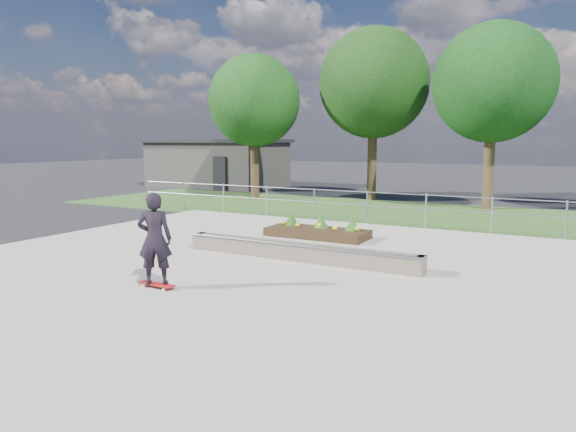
% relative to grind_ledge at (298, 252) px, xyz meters
% --- Properties ---
extents(ground, '(120.00, 120.00, 0.00)m').
position_rel_grind_ledge_xyz_m(ground, '(-0.46, -1.50, -0.26)').
color(ground, black).
rests_on(ground, ground).
extents(grass_verge, '(30.00, 8.00, 0.02)m').
position_rel_grind_ledge_xyz_m(grass_verge, '(-0.46, 9.50, -0.25)').
color(grass_verge, '#2A4B1E').
rests_on(grass_verge, ground).
extents(concrete_slab, '(15.00, 15.00, 0.06)m').
position_rel_grind_ledge_xyz_m(concrete_slab, '(-0.46, -1.50, -0.23)').
color(concrete_slab, gray).
rests_on(concrete_slab, ground).
extents(fence, '(20.06, 0.06, 1.20)m').
position_rel_grind_ledge_xyz_m(fence, '(-0.46, 6.00, 0.51)').
color(fence, gray).
rests_on(fence, ground).
extents(building, '(8.40, 5.40, 3.00)m').
position_rel_grind_ledge_xyz_m(building, '(-14.46, 16.50, 1.25)').
color(building, '#312E2B').
rests_on(building, ground).
extents(tree_far_left, '(4.55, 4.55, 7.15)m').
position_rel_grind_ledge_xyz_m(tree_far_left, '(-8.46, 11.50, 4.59)').
color(tree_far_left, '#332114').
rests_on(tree_far_left, ground).
extents(tree_mid_left, '(5.25, 5.25, 8.25)m').
position_rel_grind_ledge_xyz_m(tree_mid_left, '(-2.96, 13.50, 5.34)').
color(tree_mid_left, '#332414').
rests_on(tree_mid_left, ground).
extents(tree_mid_right, '(4.90, 4.90, 7.70)m').
position_rel_grind_ledge_xyz_m(tree_mid_right, '(2.54, 12.50, 4.97)').
color(tree_mid_right, '#392816').
rests_on(tree_mid_right, ground).
extents(grind_ledge, '(6.00, 0.44, 0.43)m').
position_rel_grind_ledge_xyz_m(grind_ledge, '(0.00, 0.00, 0.00)').
color(grind_ledge, brown).
rests_on(grind_ledge, concrete_slab).
extents(planter_bed, '(3.00, 1.20, 0.61)m').
position_rel_grind_ledge_xyz_m(planter_bed, '(-0.87, 2.96, -0.02)').
color(planter_bed, black).
rests_on(planter_bed, concrete_slab).
extents(skateboarder, '(0.80, 0.69, 1.84)m').
position_rel_grind_ledge_xyz_m(skateboarder, '(-1.30, -3.37, 0.75)').
color(skateboarder, white).
rests_on(skateboarder, concrete_slab).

